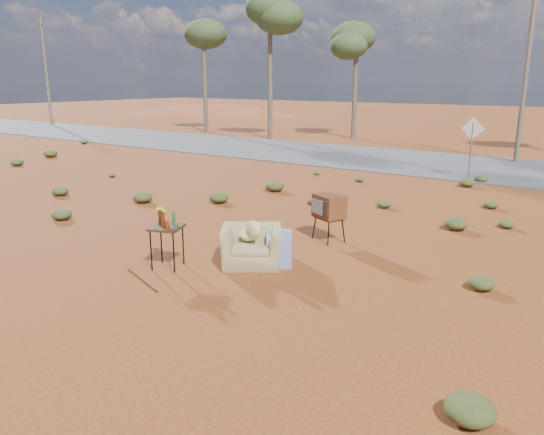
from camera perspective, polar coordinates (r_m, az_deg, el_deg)
The scene contains 14 objects.
ground at distance 10.14m, azimuth -6.78°, elevation -5.33°, with size 140.00×140.00×0.00m, color brown.
highway at distance 23.23m, azimuth 18.71°, elevation 5.38°, with size 140.00×7.00×0.04m, color #565659.
dirt_mound at distance 54.98m, azimuth -6.64°, elevation 10.94°, with size 26.00×18.00×2.00m, color #974F24.
armchair at distance 10.10m, azimuth -1.66°, elevation -2.56°, with size 1.45×1.44×0.99m.
tv_unit at distance 11.55m, azimuth 6.15°, elevation 1.14°, with size 0.79×0.72×1.03m.
side_table at distance 10.05m, azimuth -11.43°, elevation -0.73°, with size 0.73×0.73×1.12m.
rusty_bar at distance 9.69m, azimuth -13.80°, elevation -6.52°, with size 0.03×0.03×1.31m, color #532916.
road_sign at distance 19.78m, azimuth 20.71°, elevation 8.06°, with size 0.78×0.06×2.19m.
eucalyptus_far_left at distance 36.53m, azimuth -7.38°, elevation 18.43°, with size 3.20×3.20×7.10m.
eucalyptus_left at distance 32.09m, azimuth -0.22°, elevation 20.84°, with size 3.20×3.20×8.10m.
eucalyptus_near_left at distance 32.50m, azimuth 9.09°, elevation 17.99°, with size 3.20×3.20×6.60m.
utility_pole_west at distance 45.59m, azimuth -23.14°, elevation 14.38°, with size 1.40×0.20×8.00m.
utility_pole_center at distance 24.96m, azimuth 25.77°, elevation 14.85°, with size 1.40×0.20×8.00m.
scrub_patch at distance 13.95m, azimuth 2.72°, elevation 0.92°, with size 17.49×8.07×0.33m.
Camera 1 is at (6.40, -7.06, 3.44)m, focal length 35.00 mm.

